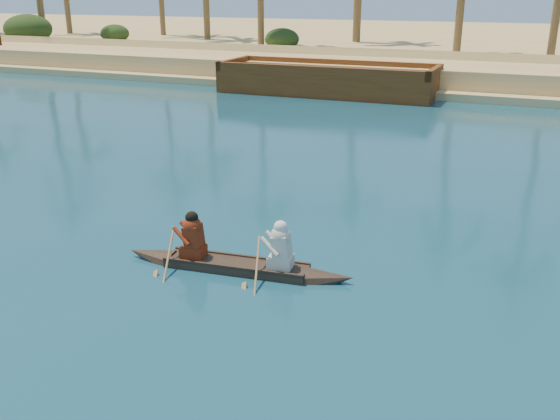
% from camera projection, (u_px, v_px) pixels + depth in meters
% --- Properties ---
extents(sandy_embankment, '(150.00, 51.00, 1.50)m').
position_uv_depth(sandy_embankment, '(392.00, 44.00, 54.28)').
color(sandy_embankment, '#E1C67F').
rests_on(sandy_embankment, ground).
extents(shrub_cluster, '(100.00, 6.00, 2.40)m').
position_uv_depth(shrub_cluster, '(337.00, 52.00, 40.72)').
color(shrub_cluster, '#1C3413').
rests_on(shrub_cluster, ground).
extents(canoe, '(4.56, 1.11, 1.24)m').
position_uv_depth(canoe, '(236.00, 258.00, 11.78)').
color(canoe, '#382A1E').
rests_on(canoe, ground).
extents(barge_mid, '(10.94, 3.74, 1.82)m').
position_uv_depth(barge_mid, '(328.00, 81.00, 31.69)').
color(barge_mid, brown).
rests_on(barge_mid, ground).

